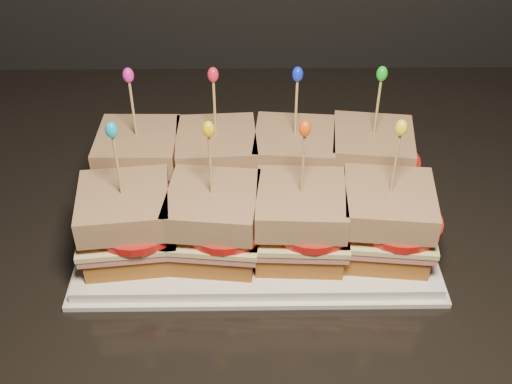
{
  "coord_description": "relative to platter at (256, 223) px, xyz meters",
  "views": [
    {
      "loc": [
        0.08,
        1.04,
        1.36
      ],
      "look_at": [
        0.09,
        1.6,
        0.92
      ],
      "focal_mm": 45.0,
      "sensor_mm": 36.0,
      "label": 1
    }
  ],
  "objects": [
    {
      "name": "granite_slab",
      "position": [
        0.15,
        0.07,
        -0.03
      ],
      "size": [
        2.37,
        0.68,
        0.04
      ],
      "primitive_type": "cube",
      "color": "black",
      "rests_on": "cabinet"
    },
    {
      "name": "platter",
      "position": [
        0.0,
        0.0,
        0.0
      ],
      "size": [
        0.38,
        0.23,
        0.02
      ],
      "primitive_type": "cube",
      "color": "white",
      "rests_on": "granite_slab"
    },
    {
      "name": "platter_rim",
      "position": [
        0.0,
        0.0,
        -0.01
      ],
      "size": [
        0.39,
        0.25,
        0.01
      ],
      "primitive_type": "cube",
      "color": "white",
      "rests_on": "granite_slab"
    },
    {
      "name": "sandwich_0_bread_bot",
      "position": [
        -0.13,
        0.05,
        0.02
      ],
      "size": [
        0.09,
        0.09,
        0.02
      ],
      "primitive_type": "cube",
      "rotation": [
        0.0,
        0.0,
        -0.02
      ],
      "color": "brown",
      "rests_on": "platter"
    },
    {
      "name": "sandwich_0_ham",
      "position": [
        -0.13,
        0.05,
        0.04
      ],
      "size": [
        0.1,
        0.1,
        0.01
      ],
      "primitive_type": "cube",
      "rotation": [
        0.0,
        0.0,
        -0.02
      ],
      "color": "#C86B69",
      "rests_on": "sandwich_0_bread_bot"
    },
    {
      "name": "sandwich_0_cheese",
      "position": [
        -0.13,
        0.05,
        0.04
      ],
      "size": [
        0.1,
        0.1,
        0.01
      ],
      "primitive_type": "cube",
      "rotation": [
        0.0,
        0.0,
        -0.02
      ],
      "color": "beige",
      "rests_on": "sandwich_0_ham"
    },
    {
      "name": "sandwich_0_tomato",
      "position": [
        -0.12,
        0.05,
        0.05
      ],
      "size": [
        0.09,
        0.09,
        0.01
      ],
      "primitive_type": "cylinder",
      "color": "red",
      "rests_on": "sandwich_0_cheese"
    },
    {
      "name": "sandwich_0_bread_top",
      "position": [
        -0.13,
        0.05,
        0.07
      ],
      "size": [
        0.09,
        0.09,
        0.03
      ],
      "primitive_type": "cube",
      "rotation": [
        0.0,
        0.0,
        -0.02
      ],
      "color": "brown",
      "rests_on": "sandwich_0_tomato"
    },
    {
      "name": "sandwich_0_pick",
      "position": [
        -0.13,
        0.05,
        0.12
      ],
      "size": [
        0.0,
        0.0,
        0.09
      ],
      "primitive_type": "cylinder",
      "color": "tan",
      "rests_on": "sandwich_0_bread_top"
    },
    {
      "name": "sandwich_0_frill",
      "position": [
        -0.13,
        0.05,
        0.16
      ],
      "size": [
        0.01,
        0.01,
        0.02
      ],
      "primitive_type": "ellipsoid",
      "color": "#CA1F98",
      "rests_on": "sandwich_0_pick"
    },
    {
      "name": "sandwich_1_bread_bot",
      "position": [
        -0.04,
        0.05,
        0.02
      ],
      "size": [
        0.09,
        0.09,
        0.02
      ],
      "primitive_type": "cube",
      "rotation": [
        0.0,
        0.0,
        0.06
      ],
      "color": "brown",
      "rests_on": "platter"
    },
    {
      "name": "sandwich_1_ham",
      "position": [
        -0.04,
        0.05,
        0.04
      ],
      "size": [
        0.1,
        0.1,
        0.01
      ],
      "primitive_type": "cube",
      "rotation": [
        0.0,
        0.0,
        0.06
      ],
      "color": "#C86B69",
      "rests_on": "sandwich_1_bread_bot"
    },
    {
      "name": "sandwich_1_cheese",
      "position": [
        -0.04,
        0.05,
        0.04
      ],
      "size": [
        0.1,
        0.1,
        0.01
      ],
      "primitive_type": "cube",
      "rotation": [
        0.0,
        0.0,
        0.06
      ],
      "color": "beige",
      "rests_on": "sandwich_1_ham"
    },
    {
      "name": "sandwich_1_tomato",
      "position": [
        -0.03,
        0.05,
        0.05
      ],
      "size": [
        0.09,
        0.09,
        0.01
      ],
      "primitive_type": "cylinder",
      "color": "red",
      "rests_on": "sandwich_1_cheese"
    },
    {
      "name": "sandwich_1_bread_top",
      "position": [
        -0.04,
        0.05,
        0.07
      ],
      "size": [
        0.1,
        0.1,
        0.03
      ],
      "primitive_type": "cube",
      "rotation": [
        0.0,
        0.0,
        0.06
      ],
      "color": "brown",
      "rests_on": "sandwich_1_tomato"
    },
    {
      "name": "sandwich_1_pick",
      "position": [
        -0.04,
        0.05,
        0.12
      ],
      "size": [
        0.0,
        0.0,
        0.09
      ],
      "primitive_type": "cylinder",
      "color": "tan",
      "rests_on": "sandwich_1_bread_top"
    },
    {
      "name": "sandwich_1_frill",
      "position": [
        -0.04,
        0.05,
        0.16
      ],
      "size": [
        0.01,
        0.01,
        0.02
      ],
      "primitive_type": "ellipsoid",
      "color": "red",
      "rests_on": "sandwich_1_pick"
    },
    {
      "name": "sandwich_2_bread_bot",
      "position": [
        0.04,
        0.05,
        0.02
      ],
      "size": [
        0.1,
        0.1,
        0.02
      ],
      "primitive_type": "cube",
      "rotation": [
        0.0,
        0.0,
        -0.1
      ],
      "color": "brown",
      "rests_on": "platter"
    },
    {
      "name": "sandwich_2_ham",
      "position": [
        0.04,
        0.05,
        0.04
      ],
      "size": [
        0.11,
        0.1,
        0.01
      ],
      "primitive_type": "cube",
      "rotation": [
        0.0,
        0.0,
        -0.1
      ],
      "color": "#C86B69",
      "rests_on": "sandwich_2_bread_bot"
    },
    {
      "name": "sandwich_2_cheese",
      "position": [
        0.04,
        0.05,
        0.04
      ],
      "size": [
        0.11,
        0.11,
        0.01
      ],
      "primitive_type": "cube",
      "rotation": [
        0.0,
        0.0,
        -0.1
      ],
      "color": "beige",
      "rests_on": "sandwich_2_ham"
    },
    {
      "name": "sandwich_2_tomato",
      "position": [
        0.06,
        0.05,
        0.05
      ],
      "size": [
        0.09,
        0.09,
        0.01
      ],
      "primitive_type": "cylinder",
      "color": "red",
      "rests_on": "sandwich_2_cheese"
    },
    {
      "name": "sandwich_2_bread_top",
      "position": [
        0.04,
        0.05,
        0.07
      ],
      "size": [
        0.1,
        0.1,
        0.03
      ],
      "primitive_type": "cube",
      "rotation": [
        0.0,
        0.0,
        -0.1
      ],
      "color": "brown",
      "rests_on": "sandwich_2_tomato"
    },
    {
      "name": "sandwich_2_pick",
      "position": [
        0.04,
        0.05,
        0.12
      ],
      "size": [
        0.0,
        0.0,
        0.09
      ],
      "primitive_type": "cylinder",
      "color": "tan",
      "rests_on": "sandwich_2_bread_top"
    },
    {
      "name": "sandwich_2_frill",
      "position": [
        0.04,
        0.05,
        0.16
      ],
      "size": [
        0.01,
        0.01,
        0.02
      ],
      "primitive_type": "ellipsoid",
      "color": "#1026DD",
      "rests_on": "sandwich_2_pick"
    },
    {
      "name": "sandwich_3_bread_bot",
      "position": [
        0.13,
        0.05,
        0.02
      ],
      "size": [
        0.1,
        0.1,
        0.02
      ],
      "primitive_type": "cube",
      "rotation": [
        0.0,
        0.0,
        -0.14
      ],
      "color": "brown",
      "rests_on": "platter"
    },
    {
      "name": "sandwich_3_ham",
      "position": [
        0.13,
        0.05,
        0.04
      ],
      "size": [
        0.11,
        0.11,
        0.01
      ],
      "primitive_type": "cube",
      "rotation": [
        0.0,
        0.0,
        -0.14
      ],
      "color": "#C86B69",
      "rests_on": "sandwich_3_bread_bot"
    },
    {
      "name": "sandwich_3_cheese",
      "position": [
        0.13,
        0.05,
        0.04
      ],
      "size": [
        0.11,
        0.11,
        0.01
      ],
      "primitive_type": "cube",
      "rotation": [
        0.0,
        0.0,
        -0.14
      ],
      "color": "beige",
      "rests_on": "sandwich_3_ham"
    },
    {
      "name": "sandwich_3_tomato",
      "position": [
        0.15,
        0.05,
        0.05
      ],
      "size": [
        0.09,
        0.09,
        0.01
      ],
      "primitive_type": "cylinder",
      "color": "red",
      "rests_on": "sandwich_3_cheese"
    },
    {
      "name": "sandwich_3_bread_top",
      "position": [
        0.13,
        0.05,
        0.07
      ],
      "size": [
        0.1,
        0.1,
        0.03
      ],
      "primitive_type": "cube",
      "rotation": [
        0.0,
        0.0,
        -0.14
      ],
      "color": "brown",
      "rests_on": "sandwich_3_tomato"
    },
    {
      "name": "sandwich_3_pick",
      "position": [
        0.13,
        0.05,
        0.12
      ],
      "size": [
        0.0,
        0.0,
        0.09
      ],
      "primitive_type": "cylinder",
      "color": "tan",
      "rests_on": "sandwich_3_bread_top"
    },
    {
      "name": "sandwich_3_frill",
      "position": [
        0.13,
        0.05,
        0.16
      ],
      "size": [
        0.01,
        0.01,
        0.02
      ],
      "primitive_type": "ellipsoid",
      "color": "green",
      "rests_on": "sandwich_3_pick"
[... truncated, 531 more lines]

